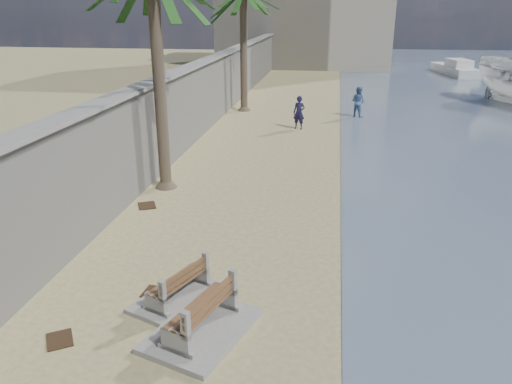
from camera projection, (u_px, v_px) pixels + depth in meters
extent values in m
cube|color=gray|center=(207.00, 94.00, 26.91)|extent=(0.45, 70.00, 3.50)
cube|color=gray|center=(206.00, 60.00, 26.27)|extent=(0.80, 70.00, 0.12)
cube|color=gray|center=(179.00, 299.00, 11.23)|extent=(2.07, 2.42, 0.11)
cube|color=gray|center=(202.00, 330.00, 10.12)|extent=(2.28, 2.75, 0.13)
cylinder|color=brown|center=(159.00, 85.00, 16.98)|extent=(0.42, 0.42, 7.45)
cylinder|color=brown|center=(244.00, 54.00, 30.42)|extent=(0.44, 0.44, 6.98)
cylinder|color=#2D2D33|center=(151.00, 10.00, 17.96)|extent=(0.12, 0.12, 5.00)
imported|color=#18153A|center=(299.00, 110.00, 26.58)|extent=(0.84, 0.67, 2.03)
imported|color=#4D6E9F|center=(358.00, 100.00, 29.55)|extent=(1.21, 1.15, 1.99)
cube|color=#382616|center=(60.00, 340.00, 9.91)|extent=(0.74, 0.77, 0.03)
cube|color=#382616|center=(147.00, 206.00, 16.57)|extent=(0.78, 0.84, 0.03)
cube|color=#382616|center=(153.00, 292.00, 11.57)|extent=(0.46, 0.56, 0.03)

